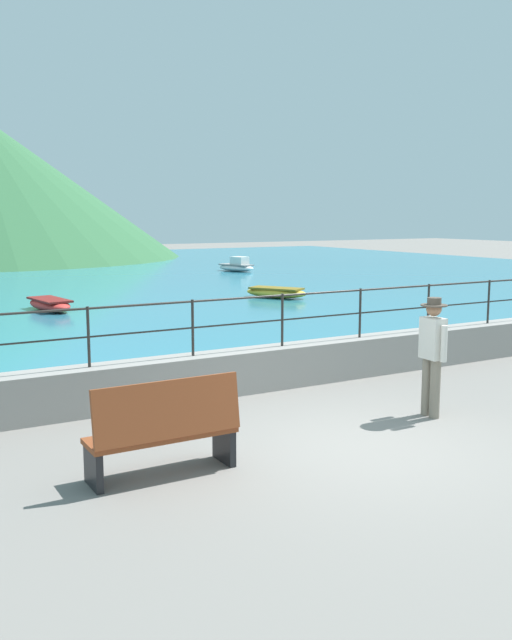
% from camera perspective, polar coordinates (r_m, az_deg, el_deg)
% --- Properties ---
extents(ground_plane, '(120.00, 120.00, 0.00)m').
position_cam_1_polar(ground_plane, '(8.98, 8.58, -10.35)').
color(ground_plane, slate).
extents(promenade_wall, '(20.00, 0.56, 0.70)m').
position_cam_1_polar(promenade_wall, '(11.46, -1.39, -4.26)').
color(promenade_wall, gray).
rests_on(promenade_wall, ground).
extents(railing, '(18.44, 0.04, 0.90)m').
position_cam_1_polar(railing, '(11.29, -1.41, 0.54)').
color(railing, '#282623').
rests_on(railing, promenade_wall).
extents(bench_main, '(1.70, 0.56, 1.13)m').
position_cam_1_polar(bench_main, '(7.83, -7.57, -8.90)').
color(bench_main, brown).
rests_on(bench_main, ground).
extents(person_walking, '(0.38, 0.57, 1.75)m').
position_cam_1_polar(person_walking, '(10.27, 14.37, -2.48)').
color(person_walking, slate).
rests_on(person_walking, ground).
extents(boat_0, '(1.97, 2.43, 0.36)m').
position_cam_1_polar(boat_0, '(24.13, 1.69, 2.31)').
color(boat_0, gold).
rests_on(boat_0, lake_water).
extents(boat_2, '(1.56, 2.46, 0.76)m').
position_cam_1_polar(boat_2, '(35.71, -1.60, 4.48)').
color(boat_2, white).
rests_on(boat_2, lake_water).
extents(boat_3, '(1.21, 2.40, 0.36)m').
position_cam_1_polar(boat_3, '(21.80, -16.69, 1.28)').
color(boat_3, red).
rests_on(boat_3, lake_water).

